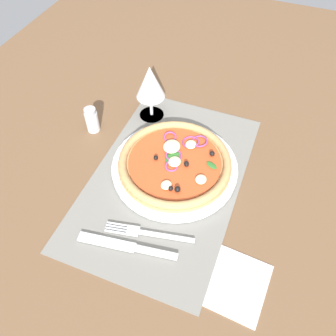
# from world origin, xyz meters

# --- Properties ---
(ground_plane) EXTENTS (1.90, 1.40, 0.02)m
(ground_plane) POSITION_xyz_m (0.00, 0.00, -0.01)
(ground_plane) COLOR brown
(placemat) EXTENTS (0.51, 0.32, 0.00)m
(placemat) POSITION_xyz_m (0.00, 0.00, 0.00)
(placemat) COLOR slate
(placemat) RESTS_ON ground_plane
(plate) EXTENTS (0.29, 0.29, 0.01)m
(plate) POSITION_xyz_m (0.03, -0.01, 0.01)
(plate) COLOR white
(plate) RESTS_ON placemat
(pizza) EXTENTS (0.25, 0.25, 0.03)m
(pizza) POSITION_xyz_m (0.03, -0.01, 0.03)
(pizza) COLOR tan
(pizza) RESTS_ON plate
(fork) EXTENTS (0.05, 0.18, 0.00)m
(fork) POSITION_xyz_m (-0.15, -0.01, 0.01)
(fork) COLOR silver
(fork) RESTS_ON placemat
(knife) EXTENTS (0.05, 0.20, 0.01)m
(knife) POSITION_xyz_m (-0.19, 0.01, 0.01)
(knife) COLOR silver
(knife) RESTS_ON placemat
(wine_glass) EXTENTS (0.07, 0.07, 0.15)m
(wine_glass) POSITION_xyz_m (0.18, 0.11, 0.10)
(wine_glass) COLOR silver
(wine_glass) RESTS_ON ground_plane
(napkin) EXTENTS (0.13, 0.12, 0.00)m
(napkin) POSITION_xyz_m (-0.18, -0.20, 0.00)
(napkin) COLOR white
(napkin) RESTS_ON ground_plane
(pepper_shaker) EXTENTS (0.03, 0.03, 0.07)m
(pepper_shaker) POSITION_xyz_m (0.08, 0.23, 0.03)
(pepper_shaker) COLOR silver
(pepper_shaker) RESTS_ON ground_plane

